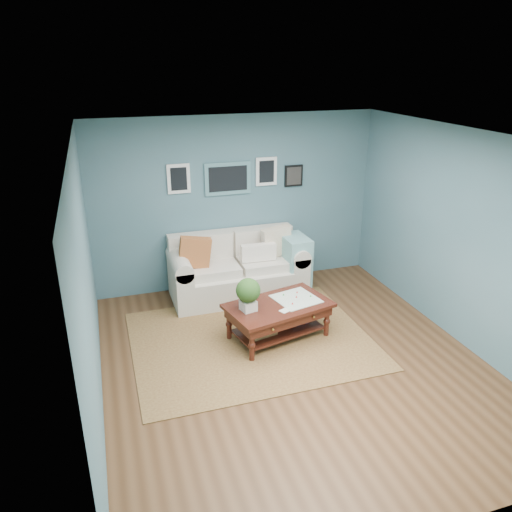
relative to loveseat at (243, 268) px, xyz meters
name	(u,v)px	position (x,y,z in m)	size (l,w,h in m)	color
room_shell	(295,258)	(0.05, -1.97, 0.92)	(5.00, 5.02, 2.70)	brown
area_rug	(251,340)	(-0.30, -1.38, -0.43)	(3.06, 2.44, 0.01)	brown
loveseat	(243,268)	(0.00, 0.00, 0.00)	(2.09, 0.95, 1.07)	silver
coffee_table	(273,311)	(0.00, -1.42, -0.03)	(1.46, 1.05, 0.93)	black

